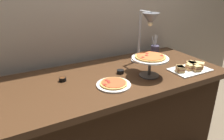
{
  "coord_description": "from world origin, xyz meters",
  "views": [
    {
      "loc": [
        -0.8,
        -1.43,
        1.49
      ],
      "look_at": [
        -0.02,
        0.0,
        0.81
      ],
      "focal_mm": 34.4,
      "sensor_mm": 36.0,
      "label": 1
    }
  ],
  "objects_px": {
    "pizza_plate_front": "(114,84)",
    "sauce_cup_far": "(63,79)",
    "pizza_plate_center": "(150,60)",
    "utensil_holder": "(155,50)",
    "heat_lamp": "(148,24)",
    "sandwich_platter": "(190,68)",
    "sauce_cup_near": "(120,72)"
  },
  "relations": [
    {
      "from": "pizza_plate_front",
      "to": "sauce_cup_far",
      "type": "relative_size",
      "value": 4.57
    },
    {
      "from": "pizza_plate_center",
      "to": "utensil_holder",
      "type": "distance_m",
      "value": 0.53
    },
    {
      "from": "pizza_plate_front",
      "to": "heat_lamp",
      "type": "bearing_deg",
      "value": 26.29
    },
    {
      "from": "pizza_plate_front",
      "to": "sandwich_platter",
      "type": "distance_m",
      "value": 0.74
    },
    {
      "from": "pizza_plate_front",
      "to": "sauce_cup_near",
      "type": "distance_m",
      "value": 0.24
    },
    {
      "from": "heat_lamp",
      "to": "sauce_cup_near",
      "type": "xyz_separation_m",
      "value": [
        -0.31,
        -0.06,
        -0.36
      ]
    },
    {
      "from": "pizza_plate_front",
      "to": "sauce_cup_near",
      "type": "bearing_deg",
      "value": 46.97
    },
    {
      "from": "pizza_plate_center",
      "to": "sauce_cup_far",
      "type": "height_order",
      "value": "pizza_plate_center"
    },
    {
      "from": "utensil_holder",
      "to": "pizza_plate_front",
      "type": "bearing_deg",
      "value": -150.68
    },
    {
      "from": "sandwich_platter",
      "to": "utensil_holder",
      "type": "bearing_deg",
      "value": 93.08
    },
    {
      "from": "sandwich_platter",
      "to": "sauce_cup_far",
      "type": "distance_m",
      "value": 1.09
    },
    {
      "from": "heat_lamp",
      "to": "sandwich_platter",
      "type": "relative_size",
      "value": 1.4
    },
    {
      "from": "sauce_cup_far",
      "to": "utensil_holder",
      "type": "relative_size",
      "value": 0.24
    },
    {
      "from": "sandwich_platter",
      "to": "utensil_holder",
      "type": "relative_size",
      "value": 1.49
    },
    {
      "from": "pizza_plate_front",
      "to": "sauce_cup_far",
      "type": "xyz_separation_m",
      "value": [
        -0.31,
        0.26,
        0.0
      ]
    },
    {
      "from": "heat_lamp",
      "to": "sauce_cup_far",
      "type": "xyz_separation_m",
      "value": [
        -0.78,
        0.03,
        -0.36
      ]
    },
    {
      "from": "pizza_plate_center",
      "to": "sauce_cup_near",
      "type": "relative_size",
      "value": 4.9
    },
    {
      "from": "sandwich_platter",
      "to": "pizza_plate_center",
      "type": "bearing_deg",
      "value": 168.23
    },
    {
      "from": "pizza_plate_front",
      "to": "pizza_plate_center",
      "type": "xyz_separation_m",
      "value": [
        0.35,
        0.02,
        0.13
      ]
    },
    {
      "from": "heat_lamp",
      "to": "pizza_plate_center",
      "type": "height_order",
      "value": "heat_lamp"
    },
    {
      "from": "sauce_cup_near",
      "to": "sauce_cup_far",
      "type": "relative_size",
      "value": 1.07
    },
    {
      "from": "pizza_plate_center",
      "to": "sauce_cup_near",
      "type": "bearing_deg",
      "value": 140.61
    },
    {
      "from": "pizza_plate_center",
      "to": "sauce_cup_near",
      "type": "distance_m",
      "value": 0.27
    },
    {
      "from": "sandwich_platter",
      "to": "sauce_cup_far",
      "type": "xyz_separation_m",
      "value": [
        -1.05,
        0.32,
        -0.01
      ]
    },
    {
      "from": "pizza_plate_front",
      "to": "sandwich_platter",
      "type": "relative_size",
      "value": 0.75
    },
    {
      "from": "pizza_plate_center",
      "to": "utensil_holder",
      "type": "xyz_separation_m",
      "value": [
        0.36,
        0.38,
        -0.08
      ]
    },
    {
      "from": "sauce_cup_near",
      "to": "sauce_cup_far",
      "type": "distance_m",
      "value": 0.48
    },
    {
      "from": "sauce_cup_near",
      "to": "utensil_holder",
      "type": "xyz_separation_m",
      "value": [
        0.55,
        0.23,
        0.04
      ]
    },
    {
      "from": "pizza_plate_center",
      "to": "sauce_cup_far",
      "type": "relative_size",
      "value": 5.25
    },
    {
      "from": "sandwich_platter",
      "to": "sauce_cup_near",
      "type": "relative_size",
      "value": 5.72
    },
    {
      "from": "heat_lamp",
      "to": "sauce_cup_far",
      "type": "bearing_deg",
      "value": 178.1
    },
    {
      "from": "sauce_cup_near",
      "to": "pizza_plate_center",
      "type": "bearing_deg",
      "value": -39.39
    }
  ]
}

